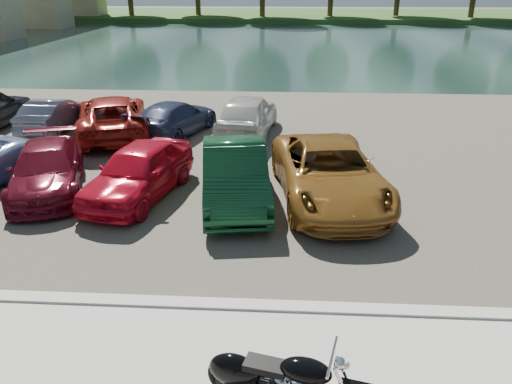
% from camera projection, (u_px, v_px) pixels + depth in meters
% --- Properties ---
extents(kerb, '(60.00, 0.30, 0.14)m').
position_uv_depth(kerb, '(260.00, 307.00, 8.72)').
color(kerb, '#ABA9A1').
rests_on(kerb, ground).
extents(parking_lot, '(60.00, 18.00, 0.04)m').
position_uv_depth(parking_lot, '(274.00, 148.00, 16.99)').
color(parking_lot, '#453F38').
rests_on(parking_lot, ground).
extents(river, '(120.00, 40.00, 0.00)m').
position_uv_depth(river, '(283.00, 44.00, 43.57)').
color(river, '#1B312E').
rests_on(river, ground).
extents(far_bank, '(120.00, 24.00, 0.60)m').
position_uv_depth(far_bank, '(285.00, 15.00, 72.78)').
color(far_bank, '#244A1A').
rests_on(far_bank, ground).
extents(motorcycle, '(2.29, 0.92, 1.05)m').
position_uv_depth(motorcycle, '(275.00, 379.00, 6.50)').
color(motorcycle, black).
rests_on(motorcycle, promenade).
extents(car_3, '(3.06, 4.63, 1.25)m').
position_uv_depth(car_3, '(46.00, 169.00, 13.32)').
color(car_3, '#5D0D1C').
rests_on(car_3, parking_lot).
extents(car_4, '(2.53, 4.39, 1.40)m').
position_uv_depth(car_4, '(139.00, 171.00, 12.97)').
color(car_4, red).
rests_on(car_4, parking_lot).
extents(car_5, '(2.19, 4.69, 1.49)m').
position_uv_depth(car_5, '(235.00, 174.00, 12.67)').
color(car_5, '#103E20').
rests_on(car_5, parking_lot).
extents(car_6, '(3.17, 5.65, 1.49)m').
position_uv_depth(car_6, '(329.00, 172.00, 12.76)').
color(car_6, '#935F22').
rests_on(car_6, parking_lot).
extents(car_9, '(1.43, 3.73, 1.21)m').
position_uv_depth(car_9, '(54.00, 114.00, 18.70)').
color(car_9, slate).
rests_on(car_9, parking_lot).
extents(car_10, '(3.94, 5.73, 1.46)m').
position_uv_depth(car_10, '(112.00, 116.00, 18.02)').
color(car_10, maroon).
rests_on(car_10, parking_lot).
extents(car_11, '(3.00, 4.62, 1.24)m').
position_uv_depth(car_11, '(174.00, 118.00, 18.14)').
color(car_11, '#272F4D').
rests_on(car_11, parking_lot).
extents(car_12, '(2.28, 4.64, 1.52)m').
position_uv_depth(car_12, '(247.00, 114.00, 18.10)').
color(car_12, silver).
rests_on(car_12, parking_lot).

